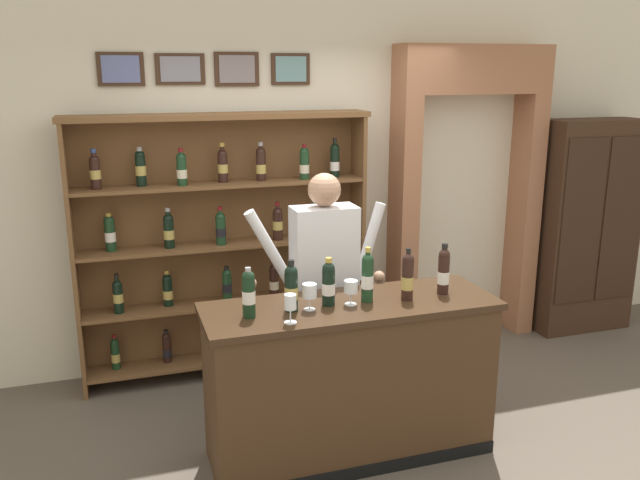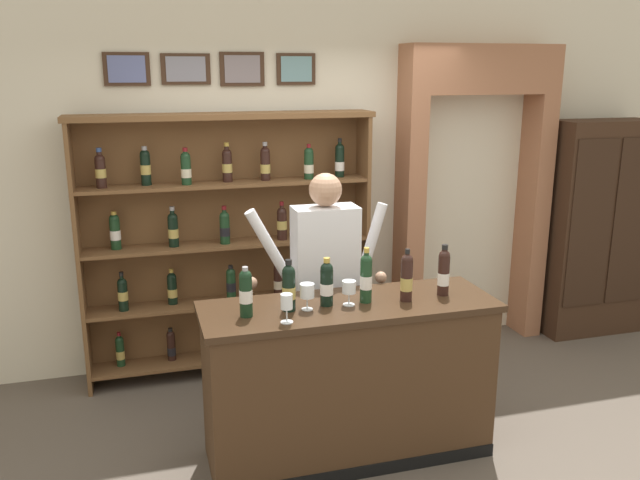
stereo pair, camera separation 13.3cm
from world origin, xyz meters
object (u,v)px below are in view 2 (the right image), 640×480
tasting_counter (348,380)px  tasting_bottle_chianti (444,272)px  shopkeeper (325,270)px  wine_glass_center (349,288)px  tasting_bottle_rosso (246,292)px  wine_shelf (228,237)px  tasting_bottle_prosecco (289,287)px  tasting_bottle_bianco (407,277)px  wine_glass_left (287,304)px  side_cabinet (596,229)px  tasting_bottle_riserva (366,277)px  tasting_bottle_vin_santo (327,283)px  wine_glass_spare (307,291)px

tasting_counter → tasting_bottle_chianti: (0.60, -0.01, 0.64)m
shopkeeper → wine_glass_center: 0.55m
tasting_bottle_rosso → tasting_bottle_chianti: 1.21m
wine_shelf → tasting_counter: 1.59m
tasting_bottle_prosecco → tasting_bottle_bianco: 0.71m
tasting_bottle_prosecco → wine_shelf: bearing=96.1°
tasting_counter → wine_glass_left: (-0.42, -0.19, 0.60)m
side_cabinet → wine_glass_center: side_cabinet is taller
tasting_bottle_rosso → tasting_bottle_bianco: (0.96, -0.01, 0.00)m
tasting_bottle_riserva → tasting_bottle_rosso: bearing=-177.0°
tasting_bottle_vin_santo → wine_glass_spare: tasting_bottle_vin_santo is taller
tasting_bottle_vin_santo → tasting_bottle_riserva: (0.24, -0.01, 0.02)m
side_cabinet → wine_glass_spare: bearing=-156.1°
wine_shelf → tasting_counter: bearing=-69.5°
wine_shelf → tasting_bottle_bianco: 1.66m
side_cabinet → tasting_bottle_riserva: bearing=-153.8°
wine_shelf → tasting_bottle_prosecco: (0.15, -1.39, 0.04)m
side_cabinet → tasting_counter: bearing=-154.6°
tasting_bottle_chianti → tasting_bottle_vin_santo: bearing=178.5°
tasting_counter → tasting_bottle_riserva: 0.66m
wine_shelf → tasting_bottle_vin_santo: size_ratio=7.69×
tasting_bottle_bianco → wine_glass_center: tasting_bottle_bianco is taller
tasting_bottle_riserva → wine_glass_spare: size_ratio=2.14×
tasting_bottle_prosecco → wine_glass_left: (-0.05, -0.18, -0.03)m
wine_glass_center → wine_glass_spare: size_ratio=0.95×
wine_shelf → wine_glass_center: 1.49m
wine_glass_spare → tasting_bottle_riserva: bearing=5.1°
side_cabinet → tasting_bottle_rosso: side_cabinet is taller
tasting_counter → wine_shelf: bearing=110.5°
tasting_bottle_prosecco → wine_glass_spare: tasting_bottle_prosecco is taller
wine_glass_left → tasting_bottle_bianco: bearing=10.9°
tasting_bottle_riserva → wine_glass_center: 0.13m
tasting_bottle_chianti → tasting_bottle_bianco: bearing=-172.4°
wine_glass_left → shopkeeper: bearing=59.1°
tasting_bottle_vin_santo → tasting_bottle_prosecco: bearing=-174.7°
tasting_bottle_prosecco → side_cabinet: bearing=22.9°
wine_shelf → tasting_bottle_rosso: (-0.10, -1.42, 0.04)m
tasting_bottle_rosso → tasting_bottle_vin_santo: (0.48, 0.05, -0.01)m
tasting_bottle_prosecco → wine_glass_spare: size_ratio=1.94×
tasting_bottle_vin_santo → tasting_bottle_chianti: size_ratio=0.91×
side_cabinet → tasting_bottle_rosso: 3.61m
tasting_counter → wine_glass_left: wine_glass_left is taller
wine_shelf → wine_glass_spare: bearing=-79.9°
tasting_bottle_vin_santo → tasting_bottle_rosso: bearing=-174.6°
tasting_bottle_vin_santo → tasting_bottle_bianco: 0.48m
tasting_bottle_bianco → wine_glass_left: tasting_bottle_bianco is taller
wine_shelf → tasting_bottle_prosecco: 1.40m
tasting_counter → tasting_bottle_riserva: tasting_bottle_riserva is taller
tasting_bottle_vin_santo → wine_shelf: bearing=105.5°
shopkeeper → wine_glass_left: 0.83m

